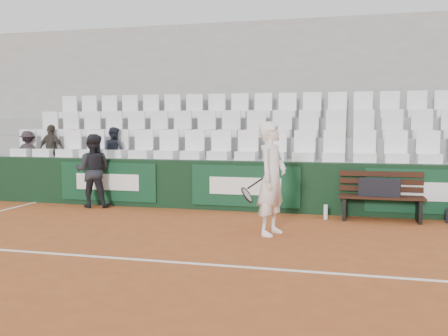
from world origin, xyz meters
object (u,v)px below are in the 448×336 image
at_px(sports_bag_left, 380,187).
at_px(spectator_a, 27,134).
at_px(tennis_player, 272,179).
at_px(spectator_c, 114,132).
at_px(bench_left, 381,208).
at_px(ball_kid, 93,171).
at_px(spectator_b, 51,131).
at_px(water_bottle_near, 326,212).

distance_m(sports_bag_left, spectator_a, 8.08).
bearing_deg(tennis_player, spectator_c, 147.07).
distance_m(bench_left, ball_kid, 5.84).
xyz_separation_m(spectator_b, spectator_c, (1.59, 0.00, -0.03)).
bearing_deg(water_bottle_near, ball_kid, 177.45).
height_order(sports_bag_left, spectator_b, spectator_b).
distance_m(bench_left, tennis_player, 2.49).
relative_size(spectator_b, spectator_c, 1.05).
bearing_deg(ball_kid, water_bottle_near, 164.38).
bearing_deg(water_bottle_near, tennis_player, -117.54).
height_order(water_bottle_near, tennis_player, tennis_player).
xyz_separation_m(spectator_a, spectator_c, (2.24, 0.00, 0.05)).
bearing_deg(spectator_b, spectator_c, -173.49).
bearing_deg(spectator_a, ball_kid, 142.01).
bearing_deg(sports_bag_left, tennis_player, -136.15).
xyz_separation_m(sports_bag_left, spectator_c, (-5.73, 0.94, 0.96)).
height_order(sports_bag_left, spectator_a, spectator_a).
distance_m(tennis_player, spectator_c, 4.82).
height_order(water_bottle_near, spectator_c, spectator_c).
bearing_deg(sports_bag_left, bench_left, -41.52).
xyz_separation_m(ball_kid, spectator_a, (-2.19, 0.89, 0.75)).
distance_m(sports_bag_left, tennis_player, 2.41).
relative_size(tennis_player, spectator_c, 1.58).
relative_size(bench_left, spectator_a, 1.44).
height_order(spectator_b, spectator_c, spectator_b).
relative_size(water_bottle_near, spectator_c, 0.24).
height_order(sports_bag_left, spectator_c, spectator_c).
distance_m(tennis_player, spectator_b, 6.21).
height_order(spectator_a, spectator_b, spectator_b).
xyz_separation_m(bench_left, sports_bag_left, (-0.03, 0.03, 0.38)).
bearing_deg(water_bottle_near, sports_bag_left, 9.82).
relative_size(ball_kid, spectator_a, 1.48).
xyz_separation_m(tennis_player, ball_kid, (-4.05, 1.71, -0.12)).
bearing_deg(spectator_a, bench_left, 157.14).
xyz_separation_m(sports_bag_left, water_bottle_near, (-0.95, -0.16, -0.47)).
distance_m(spectator_a, spectator_c, 2.24).
bearing_deg(spectator_a, sports_bag_left, 157.31).
relative_size(water_bottle_near, tennis_player, 0.15).
bearing_deg(water_bottle_near, spectator_a, 171.10).
xyz_separation_m(sports_bag_left, tennis_player, (-1.73, -1.66, 0.29)).
bearing_deg(bench_left, spectator_b, 172.53).
distance_m(sports_bag_left, ball_kid, 5.78).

